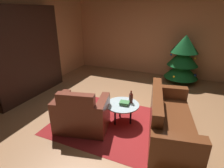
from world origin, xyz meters
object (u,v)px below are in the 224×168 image
(bottle_on_table, at_px, (131,98))
(decorated_tree, at_px, (183,59))
(coffee_table, at_px, (122,106))
(bookshelf_unit, at_px, (30,55))
(armchair_red, at_px, (82,115))
(couch_red, at_px, (168,123))
(book_stack_on_table, at_px, (125,103))

(bottle_on_table, height_order, decorated_tree, decorated_tree)
(coffee_table, bearing_deg, bottle_on_table, 43.81)
(decorated_tree, bearing_deg, bookshelf_unit, -146.35)
(bottle_on_table, bearing_deg, bookshelf_unit, 174.83)
(bookshelf_unit, relative_size, armchair_red, 2.07)
(couch_red, bearing_deg, book_stack_on_table, 171.88)
(armchair_red, relative_size, book_stack_on_table, 5.34)
(couch_red, bearing_deg, bookshelf_unit, 171.96)
(coffee_table, height_order, bottle_on_table, bottle_on_table)
(couch_red, distance_m, bottle_on_table, 0.86)
(couch_red, relative_size, book_stack_on_table, 9.43)
(couch_red, height_order, bottle_on_table, couch_red)
(coffee_table, xyz_separation_m, decorated_tree, (0.94, 2.82, 0.40))
(bookshelf_unit, distance_m, coffee_table, 2.83)
(bookshelf_unit, height_order, book_stack_on_table, bookshelf_unit)
(couch_red, height_order, book_stack_on_table, couch_red)
(coffee_table, bearing_deg, decorated_tree, 71.54)
(armchair_red, relative_size, decorated_tree, 0.74)
(coffee_table, bearing_deg, bookshelf_unit, 171.89)
(armchair_red, height_order, couch_red, couch_red)
(bookshelf_unit, relative_size, couch_red, 1.17)
(armchair_red, xyz_separation_m, bottle_on_table, (0.77, 0.66, 0.21))
(decorated_tree, bearing_deg, couch_red, -90.32)
(couch_red, xyz_separation_m, bottle_on_table, (-0.79, 0.26, 0.22))
(armchair_red, bearing_deg, bookshelf_unit, 156.23)
(bookshelf_unit, relative_size, bottle_on_table, 8.70)
(couch_red, distance_m, coffee_table, 0.94)
(armchair_red, distance_m, couch_red, 1.61)
(armchair_red, distance_m, coffee_table, 0.83)
(decorated_tree, bearing_deg, armchair_red, -115.15)
(bottle_on_table, bearing_deg, armchair_red, -139.29)
(book_stack_on_table, distance_m, bottle_on_table, 0.17)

